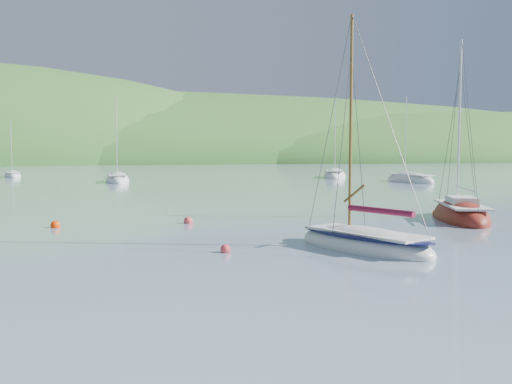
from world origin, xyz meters
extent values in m
plane|color=slate|center=(0.00, 0.00, 0.00)|extent=(700.00, 700.00, 0.00)
ellipsoid|color=#2B5E24|center=(0.00, 170.00, 0.00)|extent=(440.00, 110.00, 44.00)
ellipsoid|color=#2B5E24|center=(90.00, 160.00, 0.00)|extent=(240.00, 100.00, 34.00)
ellipsoid|color=silver|center=(2.74, 1.23, 0.11)|extent=(4.76, 6.86, 1.58)
cube|color=beige|center=(2.79, 1.11, 0.68)|extent=(3.64, 5.32, 0.10)
cylinder|color=brown|center=(2.43, 1.94, 4.94)|extent=(0.12, 0.12, 8.61)
ellipsoid|color=#0D103A|center=(2.74, 1.23, 0.58)|extent=(4.70, 6.79, 0.27)
cylinder|color=maroon|center=(3.05, 0.52, 1.59)|extent=(1.47, 2.93, 0.24)
ellipsoid|color=maroon|center=(11.93, 8.28, 0.15)|extent=(5.00, 7.79, 2.03)
cube|color=beige|center=(11.88, 8.14, 0.86)|extent=(3.82, 6.05, 0.10)
cylinder|color=silver|center=(12.25, 9.11, 5.43)|extent=(0.12, 0.12, 9.22)
cube|color=beige|center=(11.88, 8.14, 1.10)|extent=(2.03, 2.42, 0.42)
cylinder|color=silver|center=(11.61, 7.45, 1.77)|extent=(1.35, 3.34, 0.09)
ellipsoid|color=silver|center=(-5.90, 49.54, 0.15)|extent=(2.78, 7.68, 2.09)
cube|color=beige|center=(-5.90, 49.39, 0.89)|extent=(2.07, 5.99, 0.10)
cylinder|color=silver|center=(-5.91, 50.46, 5.44)|extent=(0.12, 0.12, 9.18)
ellipsoid|color=silver|center=(22.66, 52.35, 0.16)|extent=(5.96, 8.74, 2.25)
cube|color=beige|center=(22.60, 52.20, 0.95)|extent=(4.56, 6.78, 0.10)
cylinder|color=silver|center=(23.06, 53.26, 5.87)|extent=(0.12, 0.12, 9.92)
ellipsoid|color=silver|center=(-19.71, 65.12, 0.12)|extent=(3.27, 6.21, 1.61)
cube|color=beige|center=(-19.68, 65.00, 0.69)|extent=(2.48, 4.83, 0.10)
cylinder|color=silver|center=(-19.85, 65.81, 4.19)|extent=(0.12, 0.12, 7.08)
ellipsoid|color=silver|center=(27.27, 40.62, 0.15)|extent=(3.98, 8.00, 2.09)
cube|color=beige|center=(27.30, 40.47, 0.89)|extent=(3.02, 6.23, 0.10)
cylinder|color=silver|center=(27.11, 41.52, 5.44)|extent=(0.12, 0.12, 9.18)
sphere|color=yellow|center=(4.46, 0.88, 0.12)|extent=(0.44, 0.44, 0.44)
sphere|color=#D43A40|center=(-2.71, 1.90, 0.12)|extent=(0.40, 0.40, 0.40)
sphere|color=#EF3402|center=(11.88, 10.67, 0.12)|extent=(0.40, 0.40, 0.40)
sphere|color=#EF3402|center=(-9.61, 10.72, 0.12)|extent=(0.48, 0.48, 0.48)
sphere|color=#D43A40|center=(-2.92, 10.71, 0.12)|extent=(0.47, 0.47, 0.47)
camera|label=1|loc=(-7.03, -19.26, 3.99)|focal=40.00mm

